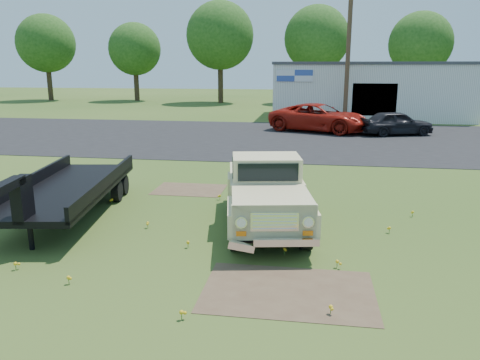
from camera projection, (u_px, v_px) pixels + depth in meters
The scene contains 15 objects.
ground at pixel (233, 230), 11.32m from camera, with size 140.00×140.00×0.00m, color #2D4B18.
asphalt_lot at pixel (278, 138), 25.72m from camera, with size 90.00×14.00×0.02m, color black.
dirt_patch_a at pixel (288, 291), 8.22m from camera, with size 3.00×2.00×0.01m, color brown.
dirt_patch_b at pixel (189, 190), 14.97m from camera, with size 2.20×1.60×0.01m, color brown.
commercial_building at pixel (368, 89), 35.85m from camera, with size 14.20×8.20×4.15m.
utility_pole_mid at pixel (348, 54), 30.76m from camera, with size 1.60×0.30×9.00m.
treeline_a at pixel (46, 44), 52.36m from camera, with size 6.40×6.40×9.52m.
treeline_b at pixel (135, 49), 52.00m from camera, with size 5.76×5.76×8.57m.
treeline_c at pixel (220, 36), 48.78m from camera, with size 7.04×7.04×10.47m.
treeline_d at pixel (317, 38), 48.34m from camera, with size 6.72×6.72×10.00m.
treeline_e at pixel (420, 44), 45.57m from camera, with size 6.08×6.08×9.04m.
vintage_pickup_truck at pixel (266, 191), 11.36m from camera, with size 1.91×4.91×1.78m, color #D0C18C, non-canonical shape.
flatbed_trailer at pixel (68, 184), 12.20m from camera, with size 2.09×6.26×1.71m, color black, non-canonical shape.
red_pickup at pixel (319, 118), 28.04m from camera, with size 2.74×5.93×1.65m, color #9B180E.
dark_sedan at pixel (396, 123), 26.59m from camera, with size 1.62×4.04×1.38m, color black.
Camera 1 is at (1.80, -10.56, 3.86)m, focal length 35.00 mm.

